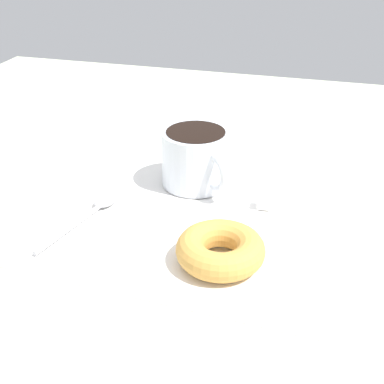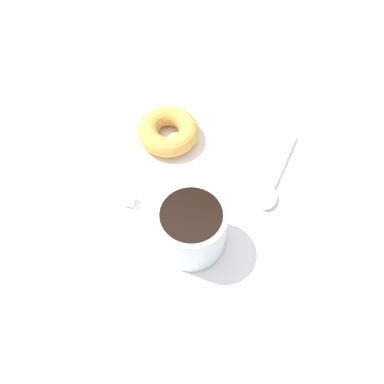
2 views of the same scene
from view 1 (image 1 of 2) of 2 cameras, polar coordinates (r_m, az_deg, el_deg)
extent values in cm
cube|color=beige|center=(62.51, 0.11, -3.96)|extent=(120.00, 120.00, 2.00)
cube|color=white|center=(64.41, 0.00, -1.68)|extent=(36.70, 36.70, 0.30)
cylinder|color=silver|center=(68.18, 0.39, 3.65)|extent=(8.64, 8.64, 7.09)
cylinder|color=black|center=(66.82, 0.40, 6.25)|extent=(7.44, 7.44, 0.60)
torus|color=silver|center=(64.56, 2.49, 2.10)|extent=(4.10, 4.06, 4.87)
torus|color=gold|center=(54.24, 3.06, -6.14)|extent=(9.10, 9.10, 2.99)
ellipsoid|color=silver|center=(65.60, -9.16, -0.87)|extent=(3.14, 4.04, 0.90)
cylinder|color=silver|center=(61.30, -12.90, -3.75)|extent=(3.04, 11.12, 0.56)
cube|color=white|center=(64.41, 7.75, -0.99)|extent=(1.60, 1.60, 1.60)
camera|label=2|loc=(0.87, 1.51, 40.81)|focal=40.00mm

